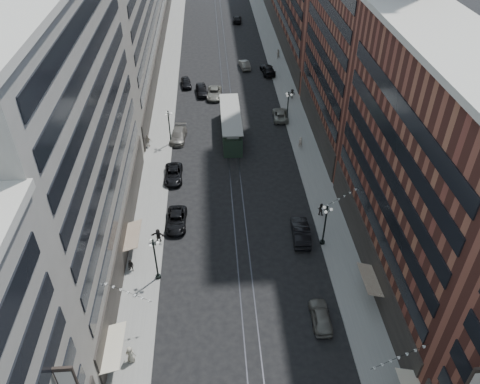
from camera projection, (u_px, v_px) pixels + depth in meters
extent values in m
plane|color=black|center=(230.00, 126.00, 75.35)|extent=(220.00, 220.00, 0.00)
cube|color=gray|center=(165.00, 99.00, 82.62)|extent=(4.00, 180.00, 0.15)
cube|color=gray|center=(288.00, 96.00, 83.79)|extent=(4.00, 180.00, 0.15)
cube|color=#2D2D33|center=(223.00, 98.00, 83.21)|extent=(0.12, 180.00, 0.02)
cube|color=#2D2D33|center=(231.00, 98.00, 83.28)|extent=(0.12, 180.00, 0.02)
cube|color=gray|center=(64.00, 143.00, 44.56)|extent=(8.00, 36.00, 28.00)
cube|color=brown|center=(427.00, 177.00, 43.63)|extent=(8.00, 30.00, 24.00)
cylinder|color=black|center=(158.00, 276.00, 49.39)|extent=(0.56, 0.56, 0.30)
cylinder|color=black|center=(156.00, 260.00, 47.89)|extent=(0.18, 0.18, 5.20)
sphere|color=black|center=(153.00, 240.00, 46.18)|extent=(0.24, 0.24, 0.24)
sphere|color=white|center=(158.00, 243.00, 46.45)|extent=(0.36, 0.36, 0.36)
sphere|color=white|center=(151.00, 241.00, 46.72)|extent=(0.36, 0.36, 0.36)
sphere|color=white|center=(150.00, 246.00, 46.11)|extent=(0.36, 0.36, 0.36)
cylinder|color=black|center=(171.00, 142.00, 70.73)|extent=(0.56, 0.56, 0.30)
cylinder|color=black|center=(170.00, 128.00, 69.23)|extent=(0.18, 0.18, 5.20)
sphere|color=black|center=(168.00, 111.00, 67.52)|extent=(0.24, 0.24, 0.24)
sphere|color=white|center=(171.00, 114.00, 67.79)|extent=(0.36, 0.36, 0.36)
sphere|color=white|center=(167.00, 113.00, 68.06)|extent=(0.36, 0.36, 0.36)
sphere|color=white|center=(166.00, 115.00, 67.45)|extent=(0.36, 0.36, 0.36)
cylinder|color=black|center=(322.00, 242.00, 53.52)|extent=(0.56, 0.56, 0.30)
cylinder|color=black|center=(325.00, 226.00, 52.03)|extent=(0.18, 0.18, 5.20)
sphere|color=black|center=(328.00, 207.00, 50.32)|extent=(0.24, 0.24, 0.24)
sphere|color=white|center=(331.00, 209.00, 50.59)|extent=(0.36, 0.36, 0.36)
sphere|color=white|center=(324.00, 207.00, 50.86)|extent=(0.36, 0.36, 0.36)
sphere|color=white|center=(326.00, 212.00, 50.24)|extent=(0.36, 0.36, 0.36)
cylinder|color=black|center=(287.00, 122.00, 75.65)|extent=(0.56, 0.56, 0.30)
cylinder|color=black|center=(288.00, 109.00, 74.16)|extent=(0.18, 0.18, 5.20)
sphere|color=black|center=(289.00, 92.00, 72.45)|extent=(0.24, 0.24, 0.24)
sphere|color=white|center=(291.00, 95.00, 72.72)|extent=(0.36, 0.36, 0.36)
sphere|color=white|center=(287.00, 94.00, 72.99)|extent=(0.36, 0.36, 0.36)
sphere|color=white|center=(288.00, 96.00, 72.37)|extent=(0.36, 0.36, 0.36)
cube|color=#203324|center=(231.00, 127.00, 72.26)|extent=(2.76, 13.27, 2.88)
cube|color=gray|center=(231.00, 116.00, 71.18)|extent=(1.77, 12.16, 0.66)
cube|color=gray|center=(231.00, 114.00, 70.91)|extent=(2.99, 13.49, 0.17)
cylinder|color=black|center=(233.00, 150.00, 68.97)|extent=(2.54, 0.77, 0.77)
cylinder|color=black|center=(229.00, 117.00, 76.84)|extent=(2.54, 0.77, 0.77)
imported|color=black|center=(176.00, 220.00, 55.93)|extent=(2.49, 5.19, 1.43)
imported|color=#68655C|center=(321.00, 316.00, 44.78)|extent=(1.88, 4.49, 1.52)
imported|color=#A09984|center=(130.00, 354.00, 41.13)|extent=(1.00, 0.67, 1.88)
imported|color=black|center=(131.00, 266.00, 49.78)|extent=(0.83, 0.65, 1.51)
imported|color=black|center=(173.00, 174.00, 63.45)|extent=(2.43, 5.19, 1.43)
imported|color=#65625A|center=(179.00, 135.00, 71.52)|extent=(2.70, 5.51, 1.54)
imported|color=black|center=(186.00, 83.00, 86.62)|extent=(2.29, 4.54, 1.48)
imported|color=black|center=(301.00, 232.00, 54.04)|extent=(2.16, 5.44, 1.76)
imported|color=gray|center=(280.00, 115.00, 76.84)|extent=(2.66, 5.23, 1.42)
imported|color=black|center=(268.00, 69.00, 91.18)|extent=(2.88, 5.90, 1.65)
imported|color=black|center=(202.00, 90.00, 83.90)|extent=(2.46, 5.09, 1.67)
imported|color=#636158|center=(245.00, 64.00, 93.30)|extent=(2.25, 4.85, 1.54)
imported|color=black|center=(158.00, 235.00, 53.39)|extent=(1.66, 0.75, 1.73)
imported|color=#AA9F8D|center=(148.00, 141.00, 69.55)|extent=(1.25, 0.91, 1.94)
imported|color=black|center=(321.00, 209.00, 57.12)|extent=(0.94, 0.75, 1.70)
imported|color=#BBAD9B|center=(300.00, 142.00, 69.34)|extent=(0.74, 0.57, 1.82)
imported|color=black|center=(292.00, 94.00, 82.29)|extent=(1.13, 0.50, 1.72)
imported|color=black|center=(237.00, 19.00, 116.08)|extent=(2.51, 5.18, 1.45)
imported|color=slate|center=(214.00, 93.00, 83.10)|extent=(2.88, 5.53, 1.49)
imported|color=#A79B8B|center=(278.00, 54.00, 97.00)|extent=(1.05, 0.84, 1.89)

